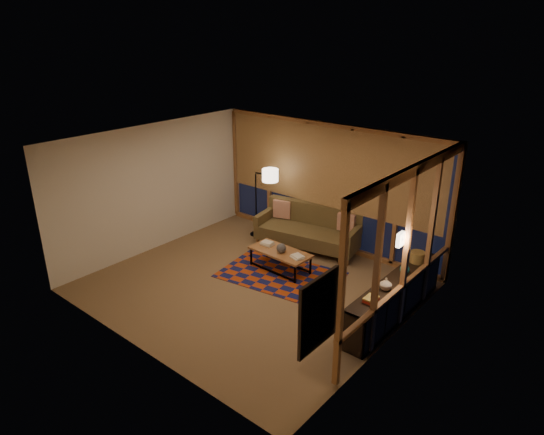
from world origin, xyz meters
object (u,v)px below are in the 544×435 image
Objects in this scene: sofa at (308,229)px; floor_lamp at (256,201)px; coffee_table at (280,260)px; bookshelf at (394,298)px.

floor_lamp reaches higher than sofa.
sofa is 1.21m from coffee_table.
floor_lamp is at bearing 176.45° from sofa.
bookshelf is (4.01, -1.08, -0.48)m from floor_lamp.
sofa is at bearing 100.20° from coffee_table.
bookshelf is at bearing 0.13° from coffee_table.
sofa is 2.94m from bookshelf.
coffee_table is 0.76× the size of floor_lamp.
floor_lamp is at bearing 148.42° from coffee_table.
coffee_table is 2.49m from bookshelf.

